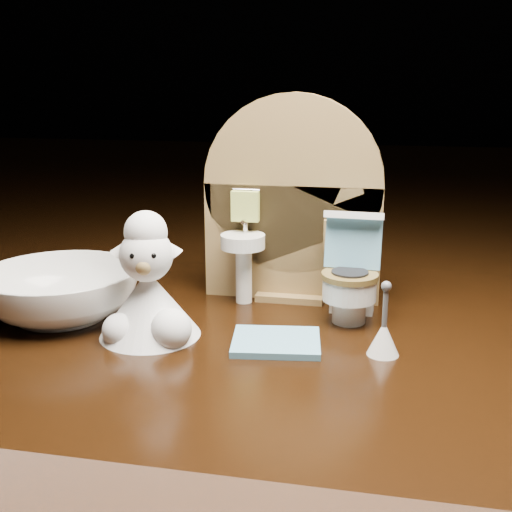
{
  "coord_description": "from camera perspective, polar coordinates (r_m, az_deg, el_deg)",
  "views": [
    {
      "loc": [
        0.07,
        -0.39,
        0.16
      ],
      "look_at": [
        -0.02,
        0.01,
        0.05
      ],
      "focal_mm": 45.0,
      "sensor_mm": 36.0,
      "label": 1
    }
  ],
  "objects": [
    {
      "name": "plush_lamb",
      "position": [
        0.41,
        -9.52,
        -3.3
      ],
      "size": [
        0.06,
        0.06,
        0.08
      ],
      "rotation": [
        0.0,
        0.0,
        0.23
      ],
      "color": "white",
      "rests_on": "ground"
    },
    {
      "name": "toilet_brush",
      "position": [
        0.39,
        11.27,
        -6.96
      ],
      "size": [
        0.02,
        0.02,
        0.05
      ],
      "color": "white",
      "rests_on": "ground"
    },
    {
      "name": "ceramic_bowl",
      "position": [
        0.46,
        -17.0,
        -3.2
      ],
      "size": [
        0.13,
        0.13,
        0.03
      ],
      "primitive_type": "imported",
      "rotation": [
        0.0,
        0.0,
        0.25
      ],
      "color": "white",
      "rests_on": "ground"
    },
    {
      "name": "bath_mat",
      "position": [
        0.4,
        1.8,
        -7.65
      ],
      "size": [
        0.06,
        0.05,
        0.0
      ],
      "primitive_type": "cube",
      "rotation": [
        0.0,
        0.0,
        0.13
      ],
      "color": "#63A4C4",
      "rests_on": "ground"
    },
    {
      "name": "toy_toilet",
      "position": [
        0.44,
        8.46,
        -2.14
      ],
      "size": [
        0.04,
        0.05,
        0.08
      ],
      "rotation": [
        0.0,
        0.0,
        -0.05
      ],
      "color": "white",
      "rests_on": "ground"
    },
    {
      "name": "backdrop_panel",
      "position": [
        0.47,
        3.18,
        3.96
      ],
      "size": [
        0.13,
        0.05,
        0.15
      ],
      "color": "olive",
      "rests_on": "ground"
    }
  ]
}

